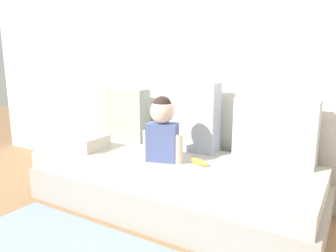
{
  "coord_description": "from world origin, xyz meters",
  "views": [
    {
      "loc": [
        1.16,
        -1.97,
        1.13
      ],
      "look_at": [
        -0.02,
        0.0,
        0.64
      ],
      "focal_mm": 34.69,
      "sensor_mm": 36.0,
      "label": 1
    }
  ],
  "objects": [
    {
      "name": "folded_blanket",
      "position": [
        -0.8,
        -0.1,
        0.44
      ],
      "size": [
        0.4,
        0.28,
        0.11
      ],
      "primitive_type": "cube",
      "color": "beige",
      "rests_on": "couch"
    },
    {
      "name": "back_wall",
      "position": [
        0.0,
        0.55,
        1.26
      ],
      "size": [
        5.35,
        0.1,
        2.52
      ],
      "primitive_type": "cube",
      "color": "silver",
      "rests_on": "ground"
    },
    {
      "name": "throw_pillow_right",
      "position": [
        0.67,
        0.32,
        0.62
      ],
      "size": [
        0.56,
        0.16,
        0.46
      ],
      "primitive_type": "cube",
      "color": "#B2BCC6",
      "rests_on": "couch"
    },
    {
      "name": "banana",
      "position": [
        0.23,
        0.0,
        0.41
      ],
      "size": [
        0.17,
        0.1,
        0.04
      ],
      "primitive_type": "ellipsoid",
      "rotation": [
        0.0,
        0.0,
        -0.34
      ],
      "color": "yellow",
      "rests_on": "couch"
    },
    {
      "name": "ground_plane",
      "position": [
        0.0,
        0.0,
        0.0
      ],
      "size": [
        12.0,
        12.0,
        0.0
      ],
      "primitive_type": "plane",
      "color": "#93704C"
    },
    {
      "name": "toddler",
      "position": [
        -0.04,
        -0.05,
        0.64
      ],
      "size": [
        0.33,
        0.18,
        0.47
      ],
      "color": "#4C5B93",
      "rests_on": "couch"
    },
    {
      "name": "throw_pillow_center",
      "position": [
        0.0,
        0.32,
        0.66
      ],
      "size": [
        0.47,
        0.16,
        0.55
      ],
      "primitive_type": "cube",
      "color": "#B2BCC6",
      "rests_on": "couch"
    },
    {
      "name": "throw_pillow_left",
      "position": [
        -0.67,
        0.32,
        0.62
      ],
      "size": [
        0.46,
        0.16,
        0.46
      ],
      "primitive_type": "cube",
      "color": "#99A393",
      "rests_on": "couch"
    },
    {
      "name": "couch",
      "position": [
        0.0,
        0.0,
        0.19
      ],
      "size": [
        2.15,
        0.83,
        0.39
      ],
      "color": "#9C978F",
      "rests_on": "ground"
    }
  ]
}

